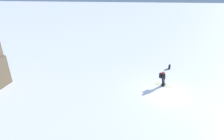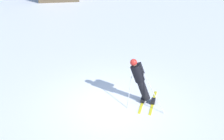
{
  "view_description": "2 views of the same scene",
  "coord_description": "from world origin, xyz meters",
  "views": [
    {
      "loc": [
        -13.58,
        2.12,
        7.87
      ],
      "look_at": [
        0.52,
        4.71,
        1.49
      ],
      "focal_mm": 28.0,
      "sensor_mm": 36.0,
      "label": 1
    },
    {
      "loc": [
        -1.24,
        -9.09,
        5.99
      ],
      "look_at": [
        0.14,
        1.44,
        0.63
      ],
      "focal_mm": 50.0,
      "sensor_mm": 36.0,
      "label": 2
    }
  ],
  "objects": [
    {
      "name": "ground_plane",
      "position": [
        0.0,
        0.0,
        0.0
      ],
      "size": [
        300.0,
        300.0,
        0.0
      ],
      "primitive_type": "plane",
      "color": "white"
    },
    {
      "name": "spare_backpack",
      "position": [
        5.28,
        -0.96,
        0.24
      ],
      "size": [
        0.34,
        0.27,
        0.5
      ],
      "rotation": [
        0.0,
        0.0,
        6.09
      ],
      "color": "black",
      "rests_on": "ground"
    },
    {
      "name": "skier",
      "position": [
        0.93,
        0.15,
        0.89
      ],
      "size": [
        1.31,
        1.64,
        1.65
      ],
      "rotation": [
        0.0,
        0.0,
        -0.38
      ],
      "color": "yellow",
      "rests_on": "ground"
    }
  ]
}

